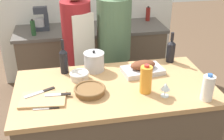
{
  "coord_description": "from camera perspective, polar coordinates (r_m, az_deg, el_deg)",
  "views": [
    {
      "loc": [
        -0.39,
        -1.91,
        2.09
      ],
      "look_at": [
        0.0,
        0.13,
        1.01
      ],
      "focal_mm": 45.0,
      "sensor_mm": 36.0,
      "label": 1
    }
  ],
  "objects": [
    {
      "name": "stock_pot",
      "position": [
        2.47,
        -3.66,
        1.73
      ],
      "size": [
        0.18,
        0.18,
        0.19
      ],
      "color": "#B7B7BC",
      "rests_on": "kitchen_island"
    },
    {
      "name": "knife_bread",
      "position": [
        2.15,
        -10.75,
        -4.92
      ],
      "size": [
        0.2,
        0.04,
        0.01
      ],
      "color": "#B7B7BC",
      "rests_on": "cutting_board"
    },
    {
      "name": "person_cook_aproned",
      "position": [
        3.01,
        -6.92,
        4.0
      ],
      "size": [
        0.32,
        0.34,
        1.61
      ],
      "rotation": [
        0.0,
        0.0,
        0.43
      ],
      "color": "beige",
      "rests_on": "ground_plane"
    },
    {
      "name": "milk_jug",
      "position": [
        2.16,
        18.9,
        -3.46
      ],
      "size": [
        0.09,
        0.09,
        0.21
      ],
      "color": "white",
      "rests_on": "kitchen_island"
    },
    {
      "name": "condiment_bottle_short",
      "position": [
        3.56,
        -15.74,
        8.23
      ],
      "size": [
        0.06,
        0.06,
        0.2
      ],
      "color": "#234C28",
      "rests_on": "back_counter"
    },
    {
      "name": "cutting_board",
      "position": [
        2.14,
        -13.85,
        -5.82
      ],
      "size": [
        0.35,
        0.25,
        0.02
      ],
      "color": "tan",
      "rests_on": "kitchen_island"
    },
    {
      "name": "back_counter",
      "position": [
        3.9,
        -4.09,
        2.42
      ],
      "size": [
        1.97,
        0.6,
        0.88
      ],
      "color": "brown",
      "rests_on": "ground_plane"
    },
    {
      "name": "wine_glass_left",
      "position": [
        2.13,
        10.83,
        -3.4
      ],
      "size": [
        0.07,
        0.07,
        0.11
      ],
      "color": "silver",
      "rests_on": "kitchen_island"
    },
    {
      "name": "knife_paring",
      "position": [
        2.06,
        -13.04,
        -7.53
      ],
      "size": [
        0.19,
        0.04,
        0.01
      ],
      "color": "#B7B7BC",
      "rests_on": "kitchen_island"
    },
    {
      "name": "wine_bottle_green",
      "position": [
        2.67,
        11.88,
        3.92
      ],
      "size": [
        0.08,
        0.08,
        0.29
      ],
      "color": "black",
      "rests_on": "kitchen_island"
    },
    {
      "name": "knife_chef",
      "position": [
        2.21,
        -14.25,
        -4.36
      ],
      "size": [
        0.23,
        0.13,
        0.01
      ],
      "color": "#B7B7BC",
      "rests_on": "cutting_board"
    },
    {
      "name": "stand_mixer",
      "position": [
        3.72,
        -14.12,
        9.75
      ],
      "size": [
        0.18,
        0.14,
        0.3
      ],
      "color": "#333842",
      "rests_on": "back_counter"
    },
    {
      "name": "mixing_bowl",
      "position": [
        2.36,
        -6.64,
        -1.07
      ],
      "size": [
        0.16,
        0.16,
        0.07
      ],
      "color": "beige",
      "rests_on": "kitchen_island"
    },
    {
      "name": "kitchen_island",
      "position": [
        2.54,
        0.55,
        -12.29
      ],
      "size": [
        1.6,
        0.83,
        0.93
      ],
      "color": "brown",
      "rests_on": "ground_plane"
    },
    {
      "name": "juice_jug",
      "position": [
        2.15,
        6.91,
        -1.92
      ],
      "size": [
        0.09,
        0.09,
        0.23
      ],
      "color": "orange",
      "rests_on": "kitchen_island"
    },
    {
      "name": "person_cook_guest",
      "position": [
        3.06,
        0.39,
        4.58
      ],
      "size": [
        0.36,
        0.36,
        1.63
      ],
      "rotation": [
        0.0,
        0.0,
        -0.39
      ],
      "color": "beige",
      "rests_on": "ground_plane"
    },
    {
      "name": "wine_bottle_dark",
      "position": [
        2.45,
        -9.78,
        2.02
      ],
      "size": [
        0.07,
        0.07,
        0.31
      ],
      "color": "black",
      "rests_on": "kitchen_island"
    },
    {
      "name": "condiment_bottle_tall",
      "position": [
        4.02,
        7.32,
        11.21
      ],
      "size": [
        0.06,
        0.06,
        0.2
      ],
      "color": "maroon",
      "rests_on": "back_counter"
    },
    {
      "name": "roasting_pan",
      "position": [
        2.46,
        6.26,
        0.34
      ],
      "size": [
        0.37,
        0.25,
        0.11
      ],
      "color": "#BCBCC1",
      "rests_on": "kitchen_island"
    },
    {
      "name": "wicker_basket",
      "position": [
        2.16,
        -4.53,
        -4.09
      ],
      "size": [
        0.25,
        0.25,
        0.05
      ],
      "color": "brown",
      "rests_on": "kitchen_island"
    }
  ]
}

